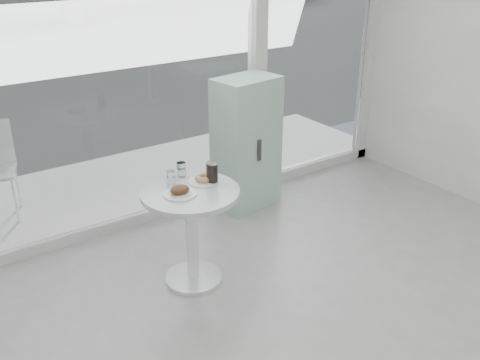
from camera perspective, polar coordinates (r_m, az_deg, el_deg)
storefront at (r=4.78m, az=-6.39°, el=15.70°), size 5.00×0.14×3.00m
main_table at (r=3.96m, az=-5.23°, el=-3.97°), size 0.72×0.72×0.77m
patio_deck at (r=5.93m, az=-9.98°, el=0.18°), size 5.60×1.60×0.05m
mint_cabinet at (r=5.09m, az=0.68°, el=3.89°), size 0.64×0.48×1.28m
plate_fritter at (r=3.80m, az=-6.39°, el=-1.19°), size 0.24×0.24×0.07m
plate_donut at (r=3.98m, az=-3.89°, el=0.06°), size 0.23×0.23×0.05m
water_tumbler_a at (r=3.95m, az=-7.36°, el=0.13°), size 0.07×0.07×0.11m
water_tumbler_b at (r=4.08m, az=-6.28°, el=1.06°), size 0.07×0.07×0.11m
cola_glass at (r=3.94m, az=-3.00°, el=0.74°), size 0.09×0.09×0.17m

